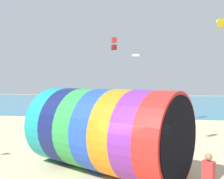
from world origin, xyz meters
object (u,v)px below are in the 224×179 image
object	(u,v)px
kite_white_parafoil	(136,55)
kite_red_box	(114,44)
kite_handler	(208,179)
giant_inflatable_tube	(106,130)
bystander_mid_beach	(125,115)
kite_yellow_delta	(218,22)

from	to	relation	value
kite_white_parafoil	kite_red_box	xyz separation A→B (m)	(-2.40, 2.14, 1.48)
kite_handler	giant_inflatable_tube	bearing A→B (deg)	145.19
giant_inflatable_tube	kite_handler	xyz separation A→B (m)	(3.73, -2.59, -0.95)
kite_red_box	bystander_mid_beach	bearing A→B (deg)	-67.67
kite_handler	kite_yellow_delta	size ratio (longest dim) A/B	1.27
giant_inflatable_tube	bystander_mid_beach	distance (m)	11.77
kite_red_box	kite_yellow_delta	bearing A→B (deg)	-43.15
kite_red_box	bystander_mid_beach	size ratio (longest dim) A/B	0.83
kite_handler	bystander_mid_beach	distance (m)	14.86
kite_yellow_delta	kite_red_box	bearing A→B (deg)	136.85
kite_white_parafoil	kite_yellow_delta	world-z (taller)	kite_yellow_delta
kite_handler	kite_yellow_delta	xyz separation A→B (m)	(2.91, 10.12, 7.21)
bystander_mid_beach	kite_yellow_delta	bearing A→B (deg)	-31.45
kite_handler	bystander_mid_beach	world-z (taller)	same
kite_handler	kite_yellow_delta	bearing A→B (deg)	73.93
kite_yellow_delta	bystander_mid_beach	bearing A→B (deg)	148.55
giant_inflatable_tube	kite_handler	world-z (taller)	giant_inflatable_tube
kite_red_box	giant_inflatable_tube	bearing A→B (deg)	-83.58
kite_white_parafoil	kite_yellow_delta	size ratio (longest dim) A/B	0.65
giant_inflatable_tube	kite_white_parafoil	distance (m)	14.02
kite_handler	kite_white_parafoil	size ratio (longest dim) A/B	1.96
kite_yellow_delta	bystander_mid_beach	distance (m)	10.81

